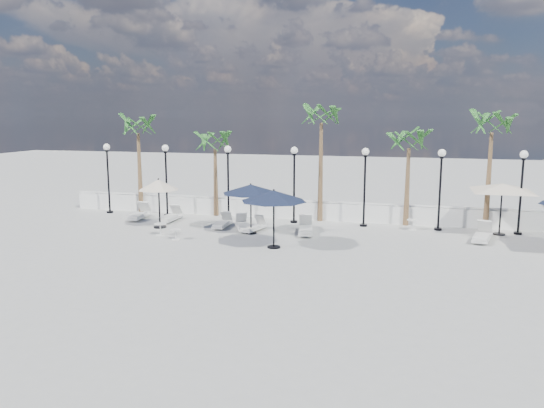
% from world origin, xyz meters
% --- Properties ---
extents(ground, '(100.00, 100.00, 0.00)m').
position_xyz_m(ground, '(0.00, 0.00, 0.00)').
color(ground, '#9D9E99').
rests_on(ground, ground).
extents(balustrade, '(26.00, 0.30, 1.01)m').
position_xyz_m(balustrade, '(0.00, 7.50, 0.47)').
color(balustrade, white).
rests_on(balustrade, ground).
extents(lamppost_0, '(0.36, 0.36, 3.84)m').
position_xyz_m(lamppost_0, '(-10.50, 6.50, 2.49)').
color(lamppost_0, black).
rests_on(lamppost_0, ground).
extents(lamppost_1, '(0.36, 0.36, 3.84)m').
position_xyz_m(lamppost_1, '(-7.00, 6.50, 2.49)').
color(lamppost_1, black).
rests_on(lamppost_1, ground).
extents(lamppost_2, '(0.36, 0.36, 3.84)m').
position_xyz_m(lamppost_2, '(-3.50, 6.50, 2.49)').
color(lamppost_2, black).
rests_on(lamppost_2, ground).
extents(lamppost_3, '(0.36, 0.36, 3.84)m').
position_xyz_m(lamppost_3, '(0.00, 6.50, 2.49)').
color(lamppost_3, black).
rests_on(lamppost_3, ground).
extents(lamppost_4, '(0.36, 0.36, 3.84)m').
position_xyz_m(lamppost_4, '(3.50, 6.50, 2.49)').
color(lamppost_4, black).
rests_on(lamppost_4, ground).
extents(lamppost_5, '(0.36, 0.36, 3.84)m').
position_xyz_m(lamppost_5, '(7.00, 6.50, 2.49)').
color(lamppost_5, black).
rests_on(lamppost_5, ground).
extents(lamppost_6, '(0.36, 0.36, 3.84)m').
position_xyz_m(lamppost_6, '(10.50, 6.50, 2.49)').
color(lamppost_6, black).
rests_on(lamppost_6, ground).
extents(palm_0, '(2.60, 2.60, 5.50)m').
position_xyz_m(palm_0, '(-9.00, 7.30, 4.53)').
color(palm_0, brown).
rests_on(palm_0, ground).
extents(palm_1, '(2.60, 2.60, 4.70)m').
position_xyz_m(palm_1, '(-4.50, 7.30, 3.75)').
color(palm_1, brown).
rests_on(palm_1, ground).
extents(palm_2, '(2.60, 2.60, 6.10)m').
position_xyz_m(palm_2, '(1.20, 7.30, 5.12)').
color(palm_2, brown).
rests_on(palm_2, ground).
extents(palm_3, '(2.60, 2.60, 4.90)m').
position_xyz_m(palm_3, '(5.50, 7.30, 3.95)').
color(palm_3, brown).
rests_on(palm_3, ground).
extents(palm_4, '(2.60, 2.60, 5.70)m').
position_xyz_m(palm_4, '(9.20, 7.30, 4.73)').
color(palm_4, brown).
rests_on(palm_4, ground).
extents(lounger_0, '(0.82, 2.03, 0.74)m').
position_xyz_m(lounger_0, '(-8.06, 5.30, 0.25)').
color(lounger_0, silver).
rests_on(lounger_0, ground).
extents(lounger_1, '(0.63, 1.86, 0.70)m').
position_xyz_m(lounger_1, '(-6.22, 5.22, 0.23)').
color(lounger_1, silver).
rests_on(lounger_1, ground).
extents(lounger_2, '(1.19, 1.77, 0.64)m').
position_xyz_m(lounger_2, '(-2.00, 4.26, 0.21)').
color(lounger_2, silver).
rests_on(lounger_2, ground).
extents(lounger_3, '(0.99, 2.04, 0.73)m').
position_xyz_m(lounger_3, '(1.08, 4.07, 0.25)').
color(lounger_3, silver).
rests_on(lounger_3, ground).
extents(lounger_4, '(0.58, 1.68, 0.63)m').
position_xyz_m(lounger_4, '(-3.11, 4.47, 0.21)').
color(lounger_4, silver).
rests_on(lounger_4, ground).
extents(lounger_5, '(0.93, 1.73, 0.62)m').
position_xyz_m(lounger_5, '(-1.39, 4.04, 0.21)').
color(lounger_5, silver).
rests_on(lounger_5, ground).
extents(lounger_6, '(1.06, 2.04, 0.73)m').
position_xyz_m(lounger_6, '(8.75, 4.67, 0.25)').
color(lounger_6, silver).
rests_on(lounger_6, ground).
extents(side_table_0, '(0.47, 0.47, 0.45)m').
position_xyz_m(side_table_0, '(-4.22, 1.56, 0.27)').
color(side_table_0, silver).
rests_on(side_table_0, ground).
extents(side_table_1, '(0.56, 0.56, 0.54)m').
position_xyz_m(side_table_1, '(-5.26, 2.18, 0.33)').
color(side_table_1, silver).
rests_on(side_table_1, ground).
extents(side_table_2, '(0.52, 0.52, 0.50)m').
position_xyz_m(side_table_2, '(5.82, 6.20, 0.30)').
color(side_table_2, silver).
rests_on(side_table_2, ground).
extents(parasol_navy_left, '(2.64, 2.64, 2.33)m').
position_xyz_m(parasol_navy_left, '(-1.38, 3.59, 2.06)').
color(parasol_navy_left, black).
rests_on(parasol_navy_left, ground).
extents(parasol_navy_mid, '(2.73, 2.73, 2.44)m').
position_xyz_m(parasol_navy_mid, '(0.30, 1.27, 2.15)').
color(parasol_navy_mid, black).
rests_on(parasol_navy_mid, ground).
extents(parasol_cream_sq_a, '(5.16, 5.16, 2.53)m').
position_xyz_m(parasol_cream_sq_a, '(9.66, 6.20, 2.34)').
color(parasol_cream_sq_a, black).
rests_on(parasol_cream_sq_a, ground).
extents(parasol_cream_small, '(1.96, 1.96, 2.41)m').
position_xyz_m(parasol_cream_small, '(-6.03, 3.67, 2.06)').
color(parasol_cream_small, black).
rests_on(parasol_cream_small, ground).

